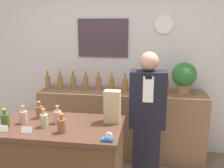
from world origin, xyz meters
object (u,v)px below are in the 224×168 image
(shopkeeper, at_px, (147,121))
(potted_plant, at_px, (184,76))
(tape_dispenser, at_px, (108,138))
(paper_bag, at_px, (112,106))

(shopkeeper, relative_size, potted_plant, 3.77)
(potted_plant, xyz_separation_m, tape_dispenser, (-0.76, -1.51, -0.22))
(paper_bag, height_order, tape_dispenser, paper_bag)
(shopkeeper, distance_m, paper_bag, 0.68)
(tape_dispenser, bearing_deg, shopkeeper, 71.30)
(tape_dispenser, bearing_deg, paper_bag, 93.49)
(paper_bag, distance_m, tape_dispenser, 0.42)
(potted_plant, height_order, paper_bag, potted_plant)
(shopkeeper, relative_size, tape_dispenser, 17.47)
(shopkeeper, height_order, potted_plant, shopkeeper)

